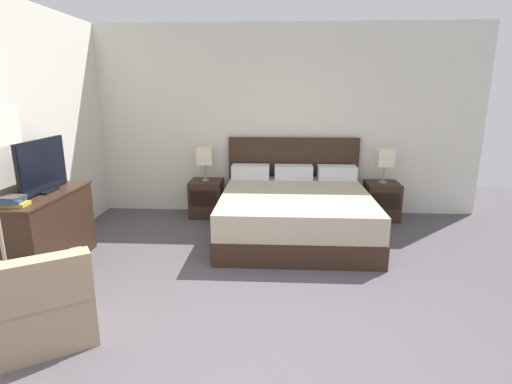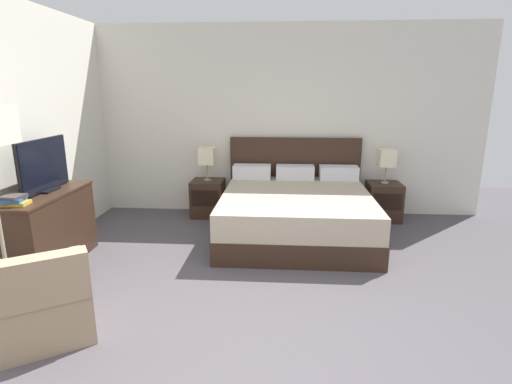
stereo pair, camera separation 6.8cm
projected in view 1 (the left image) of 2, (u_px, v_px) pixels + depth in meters
The scene contains 14 objects.
ground_plane at pixel (253, 373), 2.74m from camera, with size 11.38×11.38×0.00m, color #4C474C.
wall_back at pixel (269, 121), 6.09m from camera, with size 6.41×0.06×2.84m, color silver.
wall_left at pixel (5, 137), 4.08m from camera, with size 0.06×5.59×2.84m, color silver.
bed at pixel (295, 211), 5.31m from camera, with size 1.99×2.11×1.19m.
nightstand_left at pixel (207, 198), 6.11m from camera, with size 0.48×0.47×0.55m.
nightstand_right at pixel (381, 201), 5.96m from camera, with size 0.48×0.47×0.55m.
table_lamp_left at pixel (205, 156), 5.95m from camera, with size 0.23×0.23×0.50m.
table_lamp_right at pixel (385, 158), 5.80m from camera, with size 0.23×0.23×0.50m.
dresser at pixel (46, 230), 4.29m from camera, with size 0.50×1.25×0.83m.
tv at pixel (42, 167), 4.20m from camera, with size 0.18×0.84×0.56m.
book_red_cover at pixel (14, 204), 3.75m from camera, with size 0.25×0.16×0.03m, color gold.
book_blue_cover at pixel (12, 201), 3.74m from camera, with size 0.19×0.20×0.03m, color #234C8E.
book_small_top at pixel (12, 198), 3.74m from camera, with size 0.18×0.18×0.03m, color #383333.
armchair_by_window at pixel (44, 306), 3.05m from camera, with size 0.95×0.95×0.76m.
Camera 1 is at (0.15, -2.34, 1.89)m, focal length 28.00 mm.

